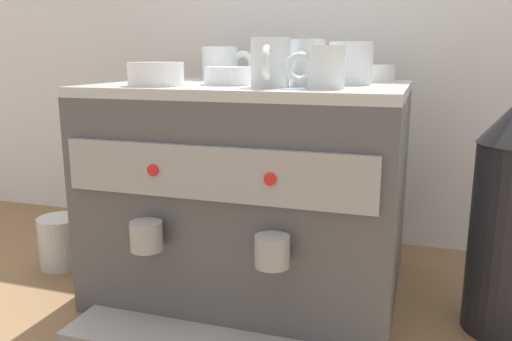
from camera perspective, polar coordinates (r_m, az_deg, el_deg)
The scene contains 13 objects.
ground_plane at distance 1.15m, azimuth 0.00°, elevation -12.46°, with size 4.00×4.00×0.00m, color brown.
tiled_backsplash_wall at distance 1.39m, azimuth 4.84°, elevation 12.87°, with size 2.80×0.03×0.99m, color silver.
espresso_machine at distance 1.07m, azimuth -0.08°, elevation -2.10°, with size 0.59×0.57×0.43m.
ceramic_cup_0 at distance 0.87m, azimuth 7.49°, elevation 11.28°, with size 0.10×0.06×0.07m.
ceramic_cup_1 at distance 0.95m, azimuth 5.83°, elevation 11.82°, with size 0.08×0.10×0.08m.
ceramic_cup_2 at distance 0.90m, azimuth 1.53°, elevation 11.88°, with size 0.07×0.11×0.08m.
ceramic_cup_3 at distance 1.19m, azimuth -3.79°, elevation 11.79°, with size 0.12×0.08×0.07m.
ceramic_cup_4 at distance 1.00m, azimuth 10.27°, elevation 11.62°, with size 0.09×0.12×0.08m.
ceramic_bowl_0 at distance 0.99m, azimuth -3.05°, elevation 10.41°, with size 0.09×0.09×0.03m.
ceramic_bowl_1 at distance 1.13m, azimuth 5.17°, elevation 10.59°, with size 0.10×0.10×0.03m.
ceramic_bowl_2 at distance 0.97m, azimuth -11.05°, elevation 10.40°, with size 0.10×0.10×0.04m.
ceramic_bowl_3 at distance 1.13m, azimuth 12.19°, elevation 10.47°, with size 0.12×0.12×0.04m.
milk_pitcher at distance 1.30m, azimuth -20.71°, elevation -7.40°, with size 0.11×0.11×0.12m, color #B7B7BC.
Camera 1 is at (0.32, -0.99, 0.49)m, focal length 36.02 mm.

